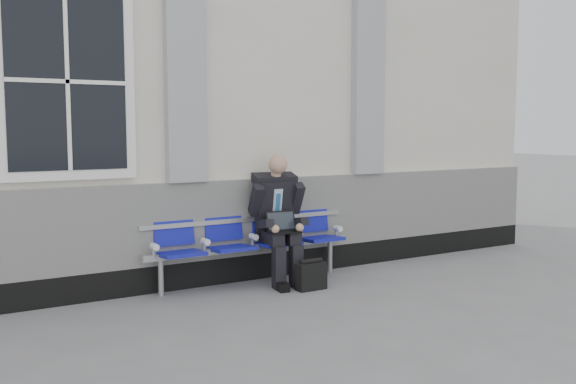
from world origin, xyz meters
TOP-DOWN VIEW (x-y plane):
  - ground at (0.00, 0.00)m, footprint 70.00×70.00m
  - bench at (2.33, 1.32)m, footprint 2.60×0.47m
  - businessman at (2.61, 1.19)m, footprint 0.64×0.86m
  - briefcase at (2.75, 0.68)m, footprint 0.34×0.14m

SIDE VIEW (x-z plane):
  - ground at x=0.00m, z-range 0.00..0.00m
  - briefcase at x=2.75m, z-range -0.01..0.34m
  - bench at x=2.33m, z-range 0.10..1.01m
  - businessman at x=2.61m, z-range 0.05..1.54m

